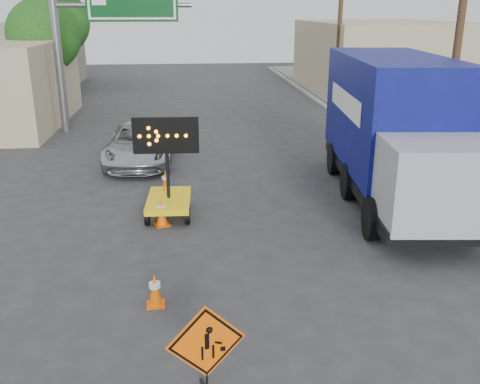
{
  "coord_description": "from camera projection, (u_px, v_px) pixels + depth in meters",
  "views": [
    {
      "loc": [
        -0.87,
        -7.23,
        5.48
      ],
      "look_at": [
        0.24,
        3.84,
        1.64
      ],
      "focal_mm": 40.0,
      "sensor_mm": 36.0,
      "label": 1
    }
  ],
  "objects": [
    {
      "name": "curb_right",
      "position": [
        372.0,
        138.0,
        23.44
      ],
      "size": [
        0.4,
        60.0,
        0.12
      ],
      "primitive_type": "cube",
      "color": "gray",
      "rests_on": "ground"
    },
    {
      "name": "arrow_board",
      "position": [
        169.0,
        194.0,
        14.73
      ],
      "size": [
        1.76,
        1.99,
        2.78
      ],
      "rotation": [
        0.0,
        0.0,
        -0.04
      ],
      "color": "yellow",
      "rests_on": "ground"
    },
    {
      "name": "utility_pole_far",
      "position": [
        340.0,
        23.0,
        30.47
      ],
      "size": [
        1.8,
        0.26,
        9.0
      ],
      "color": "#4F3622",
      "rests_on": "ground"
    },
    {
      "name": "utility_pole_near",
      "position": [
        459.0,
        34.0,
        17.3
      ],
      "size": [
        1.8,
        0.26,
        9.0
      ],
      "color": "#4F3622",
      "rests_on": "ground"
    },
    {
      "name": "tree_left_far",
      "position": [
        58.0,
        22.0,
        34.53
      ],
      "size": [
        4.1,
        4.1,
        6.66
      ],
      "color": "#4F3622",
      "rests_on": "ground"
    },
    {
      "name": "building_right_far",
      "position": [
        384.0,
        56.0,
        37.36
      ],
      "size": [
        10.0,
        14.0,
        4.6
      ],
      "primitive_type": "cube",
      "color": "tan",
      "rests_on": "ground"
    },
    {
      "name": "highway_gantry",
      "position": [
        102.0,
        18.0,
        23.48
      ],
      "size": [
        6.18,
        0.38,
        6.9
      ],
      "color": "slate",
      "rests_on": "ground"
    },
    {
      "name": "cone_d",
      "position": [
        166.0,
        181.0,
        16.7
      ],
      "size": [
        0.47,
        0.47,
        0.73
      ],
      "rotation": [
        0.0,
        0.0,
        0.35
      ],
      "color": "#FF5F05",
      "rests_on": "ground"
    },
    {
      "name": "construction_sign",
      "position": [
        206.0,
        350.0,
        7.67
      ],
      "size": [
        1.16,
        0.83,
        1.56
      ],
      "rotation": [
        0.0,
        0.0,
        0.19
      ],
      "color": "black",
      "rests_on": "ground"
    },
    {
      "name": "sidewalk_right",
      "position": [
        423.0,
        137.0,
        23.65
      ],
      "size": [
        4.0,
        60.0,
        0.15
      ],
      "primitive_type": "cube",
      "color": "gray",
      "rests_on": "ground"
    },
    {
      "name": "cone_a",
      "position": [
        155.0,
        289.0,
        10.3
      ],
      "size": [
        0.37,
        0.37,
        0.69
      ],
      "rotation": [
        0.0,
        0.0,
        0.06
      ],
      "color": "#FF5F05",
      "rests_on": "ground"
    },
    {
      "name": "pickup_truck",
      "position": [
        141.0,
        143.0,
        19.86
      ],
      "size": [
        2.57,
        5.23,
        1.43
      ],
      "primitive_type": "imported",
      "rotation": [
        0.0,
        0.0,
        -0.04
      ],
      "color": "#B5B8BD",
      "rests_on": "ground"
    },
    {
      "name": "cone_c",
      "position": [
        164.0,
        196.0,
        15.33
      ],
      "size": [
        0.44,
        0.44,
        0.72
      ],
      "rotation": [
        0.0,
        0.0,
        -0.25
      ],
      "color": "#FF5F05",
      "rests_on": "ground"
    },
    {
      "name": "ground",
      "position": [
        249.0,
        365.0,
        8.67
      ],
      "size": [
        100.0,
        100.0,
        0.0
      ],
      "primitive_type": "plane",
      "color": "#2D2D30",
      "rests_on": "ground"
    },
    {
      "name": "box_truck",
      "position": [
        394.0,
        138.0,
        15.62
      ],
      "size": [
        3.46,
        9.0,
        4.17
      ],
      "rotation": [
        0.0,
        0.0,
        -0.1
      ],
      "color": "black",
      "rests_on": "ground"
    },
    {
      "name": "cone_b",
      "position": [
        161.0,
        212.0,
        14.12
      ],
      "size": [
        0.5,
        0.5,
        0.77
      ],
      "rotation": [
        0.0,
        0.0,
        0.34
      ],
      "color": "#FF5F05",
      "rests_on": "ground"
    },
    {
      "name": "tree_left_near",
      "position": [
        44.0,
        35.0,
        27.24
      ],
      "size": [
        3.71,
        3.71,
        6.03
      ],
      "color": "#4F3622",
      "rests_on": "ground"
    }
  ]
}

